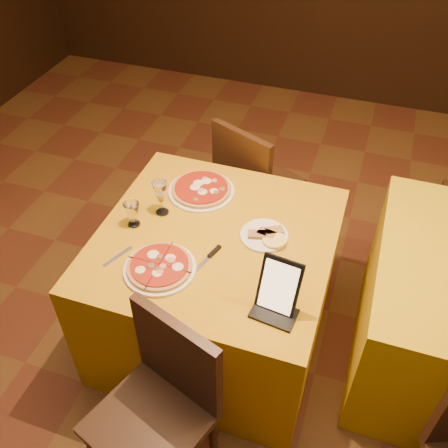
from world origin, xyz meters
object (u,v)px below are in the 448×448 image
(main_table, at_px, (216,288))
(wine_glass, at_px, (161,198))
(pizza_near, at_px, (160,267))
(pizza_far, at_px, (201,190))
(tablet, at_px, (279,286))
(water_glass, at_px, (133,214))
(chair_main_far, at_px, (260,183))
(chair_main_near, at_px, (149,422))

(main_table, xyz_separation_m, wine_glass, (-0.31, 0.08, 0.47))
(pizza_near, relative_size, pizza_far, 0.93)
(wine_glass, height_order, tablet, tablet)
(wine_glass, relative_size, water_glass, 1.46)
(chair_main_far, relative_size, water_glass, 7.00)
(pizza_near, relative_size, water_glass, 2.46)
(wine_glass, xyz_separation_m, tablet, (0.68, -0.38, 0.03))
(pizza_near, xyz_separation_m, pizza_far, (-0.02, 0.57, 0.00))
(tablet, bearing_deg, chair_main_near, -119.65)
(wine_glass, bearing_deg, water_glass, -126.98)
(main_table, height_order, pizza_far, pizza_far)
(main_table, xyz_separation_m, pizza_near, (-0.16, -0.28, 0.39))
(chair_main_near, xyz_separation_m, chair_main_far, (-0.00, 1.64, 0.00))
(pizza_near, distance_m, wine_glass, 0.39)
(pizza_near, bearing_deg, chair_main_far, 81.84)
(wine_glass, bearing_deg, chair_main_near, -70.88)
(chair_main_far, height_order, pizza_near, chair_main_far)
(chair_main_far, bearing_deg, water_glass, 89.64)
(chair_main_far, xyz_separation_m, tablet, (0.38, -1.14, 0.41))
(main_table, relative_size, tablet, 4.51)
(chair_main_far, xyz_separation_m, pizza_far, (-0.18, -0.55, 0.31))
(pizza_far, xyz_separation_m, water_glass, (-0.22, -0.34, 0.05))
(wine_glass, bearing_deg, chair_main_far, 68.13)
(pizza_near, bearing_deg, main_table, 60.14)
(main_table, bearing_deg, chair_main_far, 90.00)
(chair_main_near, bearing_deg, wine_glass, 128.72)
(pizza_far, relative_size, tablet, 1.41)
(pizza_near, height_order, tablet, tablet)
(chair_main_far, bearing_deg, pizza_far, 95.90)
(chair_main_far, relative_size, pizza_far, 2.65)
(wine_glass, bearing_deg, tablet, -29.12)
(main_table, distance_m, water_glass, 0.60)
(pizza_far, relative_size, wine_glass, 1.81)
(pizza_near, bearing_deg, pizza_far, 91.84)
(water_glass, bearing_deg, main_table, 6.91)
(chair_main_near, bearing_deg, pizza_near, 126.50)
(water_glass, bearing_deg, wine_glass, 53.02)
(main_table, distance_m, pizza_far, 0.52)
(pizza_near, bearing_deg, tablet, -2.67)
(chair_main_near, xyz_separation_m, tablet, (0.38, 0.50, 0.41))
(main_table, bearing_deg, pizza_near, -119.86)
(main_table, height_order, chair_main_far, chair_main_far)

